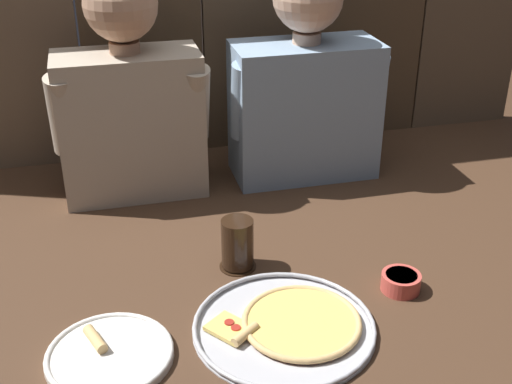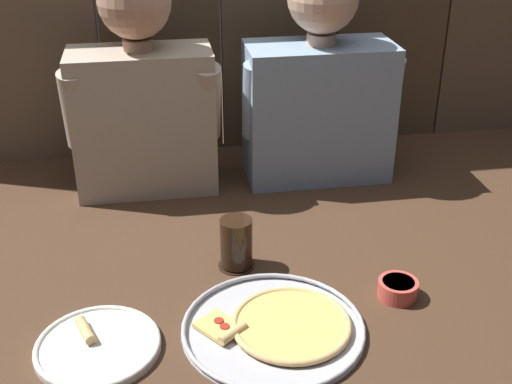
# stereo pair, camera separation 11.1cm
# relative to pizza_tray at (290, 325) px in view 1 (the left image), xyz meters

# --- Properties ---
(ground_plane) EXTENTS (3.20, 3.20, 0.00)m
(ground_plane) POSITION_rel_pizza_tray_xyz_m (0.00, 0.17, -0.01)
(ground_plane) COLOR #422B1C
(pizza_tray) EXTENTS (0.38, 0.38, 0.03)m
(pizza_tray) POSITION_rel_pizza_tray_xyz_m (0.00, 0.00, 0.00)
(pizza_tray) COLOR #B2B2B7
(pizza_tray) RESTS_ON ground
(dinner_plate) EXTENTS (0.25, 0.25, 0.03)m
(dinner_plate) POSITION_rel_pizza_tray_xyz_m (-0.36, 0.00, -0.00)
(dinner_plate) COLOR white
(dinner_plate) RESTS_ON ground
(drinking_glass) EXTENTS (0.09, 0.09, 0.12)m
(drinking_glass) POSITION_rel_pizza_tray_xyz_m (-0.05, 0.25, 0.05)
(drinking_glass) COLOR black
(drinking_glass) RESTS_ON ground
(dipping_bowl) EXTENTS (0.09, 0.09, 0.04)m
(dipping_bowl) POSITION_rel_pizza_tray_xyz_m (0.28, 0.07, 0.01)
(dipping_bowl) COLOR #CC4C42
(dipping_bowl) RESTS_ON ground
(diner_left) EXTENTS (0.42, 0.21, 0.63)m
(diner_left) POSITION_rel_pizza_tray_xyz_m (-0.25, 0.71, 0.29)
(diner_left) COLOR #B2A38E
(diner_left) RESTS_ON ground
(diner_right) EXTENTS (0.45, 0.21, 0.63)m
(diner_right) POSITION_rel_pizza_tray_xyz_m (0.25, 0.71, 0.28)
(diner_right) COLOR #849EB7
(diner_right) RESTS_ON ground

